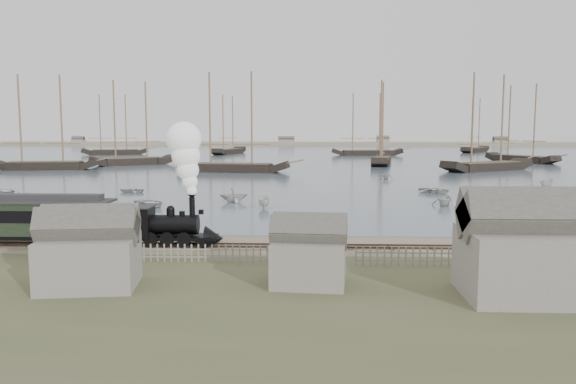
{
  "coord_description": "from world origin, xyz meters",
  "views": [
    {
      "loc": [
        2.0,
        -42.63,
        8.68
      ],
      "look_at": [
        0.26,
        3.13,
        3.5
      ],
      "focal_mm": 35.0,
      "sensor_mm": 36.0,
      "label": 1
    }
  ],
  "objects": [
    {
      "name": "harbor_water",
      "position": [
        0.0,
        170.0,
        0.03
      ],
      "size": [
        600.0,
        336.0,
        0.06
      ],
      "primitive_type": "cube",
      "color": "#404F5C",
      "rests_on": "ground"
    },
    {
      "name": "shed_mid",
      "position": [
        2.0,
        -12.0,
        0.0
      ],
      "size": [
        4.0,
        3.5,
        3.6
      ],
      "primitive_type": null,
      "color": "gray",
      "rests_on": "ground"
    },
    {
      "name": "picket_fence_west",
      "position": [
        -6.5,
        -7.0,
        0.0
      ],
      "size": [
        19.0,
        0.1,
        1.2
      ],
      "primitive_type": null,
      "color": "gray",
      "rests_on": "ground"
    },
    {
      "name": "schooner_2",
      "position": [
        -13.2,
        68.84,
        10.06
      ],
      "size": [
        22.76,
        8.05,
        20.0
      ],
      "primitive_type": null,
      "rotation": [
        0.0,
        0.0,
        -0.13
      ],
      "color": "black",
      "rests_on": "harbor_water"
    },
    {
      "name": "shed_left",
      "position": [
        -10.0,
        -13.0,
        0.0
      ],
      "size": [
        5.0,
        4.0,
        4.1
      ],
      "primitive_type": null,
      "color": "gray",
      "rests_on": "ground"
    },
    {
      "name": "rowboat_5",
      "position": [
        36.17,
        38.95,
        0.77
      ],
      "size": [
        3.76,
        3.38,
        1.43
      ],
      "primitive_type": "imported",
      "rotation": [
        0.0,
        0.0,
        2.47
      ],
      "color": "beige",
      "rests_on": "harbor_water"
    },
    {
      "name": "schooner_3",
      "position": [
        19.32,
        92.81,
        10.06
      ],
      "size": [
        7.81,
        19.71,
        20.0
      ],
      "primitive_type": null,
      "rotation": [
        0.0,
        0.0,
        1.39
      ],
      "color": "black",
      "rests_on": "harbor_water"
    },
    {
      "name": "locomotive",
      "position": [
        -7.32,
        -2.0,
        4.1
      ],
      "size": [
        7.11,
        2.65,
        8.86
      ],
      "color": "black",
      "rests_on": "ground"
    },
    {
      "name": "rowboat_6",
      "position": [
        -38.35,
        29.83,
        0.46
      ],
      "size": [
        4.64,
        4.73,
        0.8
      ],
      "primitive_type": "imported",
      "rotation": [
        0.0,
        0.0,
        3.99
      ],
      "color": "beige",
      "rests_on": "harbor_water"
    },
    {
      "name": "rowboat_2",
      "position": [
        -2.94,
        17.65,
        0.67
      ],
      "size": [
        3.28,
        1.5,
        1.23
      ],
      "primitive_type": "imported",
      "rotation": [
        0.0,
        0.0,
        3.24
      ],
      "color": "beige",
      "rests_on": "harbor_water"
    },
    {
      "name": "rowboat_4",
      "position": [
        17.27,
        20.63,
        0.92
      ],
      "size": [
        4.25,
        4.09,
        1.72
      ],
      "primitive_type": "imported",
      "rotation": [
        0.0,
        0.0,
        5.75
      ],
      "color": "beige",
      "rests_on": "harbor_water"
    },
    {
      "name": "rail_track",
      "position": [
        0.0,
        -2.0,
        0.04
      ],
      "size": [
        120.0,
        1.8,
        0.16
      ],
      "color": "#39271F",
      "rests_on": "ground"
    },
    {
      "name": "picket_fence_east",
      "position": [
        12.5,
        -7.5,
        0.0
      ],
      "size": [
        15.0,
        0.1,
        1.2
      ],
      "primitive_type": null,
      "color": "gray",
      "rests_on": "ground"
    },
    {
      "name": "schooner_6",
      "position": [
        -62.36,
        141.3,
        10.06
      ],
      "size": [
        21.72,
        10.33,
        20.0
      ],
      "primitive_type": null,
      "rotation": [
        0.0,
        0.0,
        0.27
      ],
      "color": "black",
      "rests_on": "harbor_water"
    },
    {
      "name": "rowboat_3",
      "position": [
        18.82,
        32.85,
        0.51
      ],
      "size": [
        5.11,
        5.29,
        0.89
      ],
      "primitive_type": "imported",
      "rotation": [
        0.0,
        0.0,
        0.89
      ],
      "color": "beige",
      "rests_on": "harbor_water"
    },
    {
      "name": "schooner_0",
      "position": [
        -53.8,
        73.57,
        10.06
      ],
      "size": [
        22.06,
        8.6,
        20.0
      ],
      "primitive_type": null,
      "rotation": [
        0.0,
        0.0,
        0.17
      ],
      "color": "black",
      "rests_on": "harbor_water"
    },
    {
      "name": "ground",
      "position": [
        0.0,
        0.0,
        0.0
      ],
      "size": [
        600.0,
        600.0,
        0.0
      ],
      "primitive_type": "plane",
      "color": "gray",
      "rests_on": "ground"
    },
    {
      "name": "rowboat_7",
      "position": [
        15.13,
        53.55,
        0.87
      ],
      "size": [
        3.29,
        2.91,
        1.62
      ],
      "primitive_type": "imported",
      "rotation": [
        0.0,
        0.0,
        6.2
      ],
      "color": "beige",
      "rests_on": "harbor_water"
    },
    {
      "name": "rowboat_1",
      "position": [
        -6.91,
        22.78,
        0.92
      ],
      "size": [
        3.57,
        3.88,
        1.72
      ],
      "primitive_type": "imported",
      "rotation": [
        0.0,
        0.0,
        1.84
      ],
      "color": "beige",
      "rests_on": "harbor_water"
    },
    {
      "name": "far_spit",
      "position": [
        0.0,
        250.0,
        0.0
      ],
      "size": [
        500.0,
        20.0,
        1.8
      ],
      "primitive_type": "cube",
      "color": "tan",
      "rests_on": "ground"
    },
    {
      "name": "schooner_7",
      "position": [
        -25.55,
        148.63,
        10.06
      ],
      "size": [
        10.35,
        21.93,
        20.0
      ],
      "primitive_type": null,
      "rotation": [
        0.0,
        0.0,
        1.31
      ],
      "color": "black",
      "rests_on": "harbor_water"
    },
    {
      "name": "schooner_1",
      "position": [
        -39.9,
        89.42,
        10.06
      ],
      "size": [
        18.56,
        16.38,
        20.0
      ],
      "primitive_type": null,
      "rotation": [
        0.0,
        0.0,
        0.69
      ],
      "color": "black",
      "rests_on": "harbor_water"
    },
    {
      "name": "schooner_9",
      "position": [
        62.59,
        165.13,
        10.06
      ],
      "size": [
        15.23,
        18.8,
        20.0
      ],
      "primitive_type": null,
      "rotation": [
        0.0,
        0.0,
        0.95
      ],
      "color": "black",
      "rests_on": "harbor_water"
    },
    {
      "name": "rowboat_8",
      "position": [
        -22.16,
        32.12,
        0.41
      ],
      "size": [
        2.78,
        3.62,
        0.69
      ],
      "primitive_type": "imported",
      "rotation": [
        0.0,
        0.0,
        4.59
      ],
      "color": "beige",
      "rests_on": "harbor_water"
    },
    {
      "name": "shed_right",
      "position": [
        13.0,
        -14.0,
        0.0
      ],
      "size": [
        6.0,
        5.0,
        5.1
      ],
      "primitive_type": null,
      "color": "gray",
      "rests_on": "ground"
    },
    {
      "name": "rowboat_0",
      "position": [
        -15.71,
        18.48,
        0.51
      ],
      "size": [
        5.05,
        5.33,
        0.9
      ],
      "primitive_type": "imported",
      "rotation": [
        0.0,
        0.0,
        0.95
      ],
      "color": "beige",
      "rests_on": "harbor_water"
    },
    {
      "name": "schooner_5",
      "position": [
        56.56,
        103.81,
        10.06
      ],
      "size": [
        14.12,
        20.5,
        20.0
      ],
      "primitive_type": null,
      "rotation": [
        0.0,
        0.0,
        -1.07
      ],
      "color": "black",
      "rests_on": "harbor_water"
    },
    {
      "name": "schooner_8",
      "position": [
        20.64,
        138.9,
        10.06
      ],
      "size": [
        22.93,
        7.25,
        20.0
      ],
      "primitive_type": null,
      "rotation": [
        0.0,
        0.0,
        0.09
      ],
      "color": "black",
      "rests_on": "harbor_water"
    },
    {
      "name": "schooner_4",
      "position": [
        38.87,
        74.63,
        10.06
      ],
      "size": [
        22.33,
        16.95,
        20.0
      ],
      "primitive_type": null,
      "rotation": [
        0.0,
        0.0,
        0.57
      ],
      "color": "black",
      "rests_on": "harbor_water"
    },
    {
      "name": "beached_dinghy",
      "position": [
        -6.27,
        -0.04,
        0.38
      ],
      "size": [
        3.55,
        4.24,
        0.75
      ],
      "primitive_type": "imported",
      "rotation": [
        0.0,
        0.0,
        1.28
      ],
      "color": "beige",
      "rests_on": "ground"
    },
    {
      "name": "passenger_coach",
      "position": [
        -19.44,
        -2.0,
        2.1
      ],
      "size": [
        13.64,
        2.63,
        3.31
      ],
      "color": "black",
      "rests_on": "ground"
    }
  ]
}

